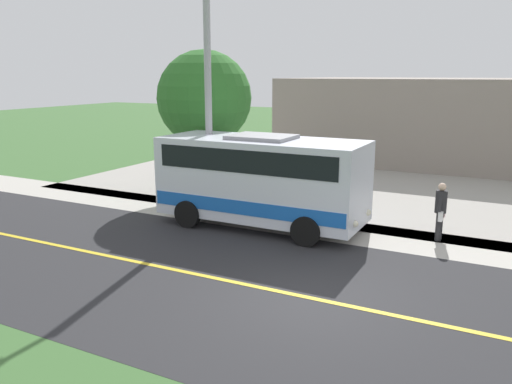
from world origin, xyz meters
The scene contains 10 objects.
ground_plane centered at (0.00, 0.00, 0.00)m, with size 120.00×120.00×0.00m, color #3D6633.
road_surface centered at (0.00, 0.00, 0.00)m, with size 8.00×100.00×0.01m, color #28282B.
sidewalk centered at (-5.20, 0.00, 0.00)m, with size 2.40×100.00×0.01m, color #B2ADA3.
parking_lot_surface centered at (-12.40, 3.00, 0.00)m, with size 14.00×36.00×0.01m, color #9E9991.
road_centre_line centered at (0.00, 0.00, 0.01)m, with size 0.16×100.00×0.00m, color gold.
shuttle_bus_front centered at (-4.57, -3.54, 1.65)m, with size 2.80×6.80×3.01m.
pedestrian_with_bags centered at (-5.69, 1.90, 0.95)m, with size 0.72×0.34×1.76m.
street_light_pole centered at (-4.88, -5.81, 4.54)m, with size 1.97×0.24×8.27m.
tree_curbside centered at (-7.40, -7.52, 3.96)m, with size 3.77×3.77×5.86m.
commercial_building centered at (-21.40, 2.50, 2.33)m, with size 10.00×22.63×4.66m, color gray.
Camera 1 is at (10.10, 3.79, 4.93)m, focal length 36.14 mm.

